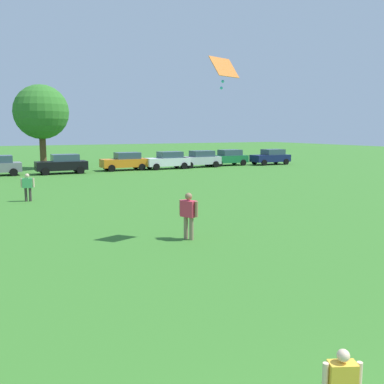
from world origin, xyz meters
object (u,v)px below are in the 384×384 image
(child_kite_flyer, at_px, (342,382))
(parked_car_silver_6, at_px, (200,159))
(kite, at_px, (224,69))
(tree_far_right, at_px, (41,112))
(bystander_near_trees, at_px, (28,185))
(parked_car_navy_8, at_px, (271,157))
(parked_car_black_3, at_px, (62,164))
(parked_car_white_5, at_px, (168,160))
(parked_car_green_7, at_px, (228,157))
(adult_bystander, at_px, (189,212))
(parked_car_orange_4, at_px, (125,161))

(child_kite_flyer, bearing_deg, parked_car_silver_6, 88.92)
(kite, relative_size, parked_car_silver_6, 0.27)
(child_kite_flyer, distance_m, tree_far_right, 40.93)
(bystander_near_trees, bearing_deg, parked_car_navy_8, -135.89)
(parked_car_black_3, bearing_deg, kite, 91.96)
(parked_car_white_5, xyz_separation_m, parked_car_green_7, (7.39, 0.86, 0.00))
(kite, distance_m, parked_car_black_3, 26.46)
(adult_bystander, relative_size, tree_far_right, 0.20)
(tree_far_right, bearing_deg, parked_car_black_3, -81.23)
(parked_car_silver_6, xyz_separation_m, parked_car_green_7, (3.71, 0.60, 0.00))
(bystander_near_trees, relative_size, parked_car_white_5, 0.35)
(parked_car_white_5, distance_m, parked_car_silver_6, 3.69)
(kite, distance_m, tree_far_right, 31.38)
(child_kite_flyer, xyz_separation_m, tree_far_right, (1.99, 40.60, 4.81))
(adult_bystander, bearing_deg, bystander_near_trees, 173.57)
(parked_car_orange_4, height_order, parked_car_silver_6, same)
(kite, xyz_separation_m, parked_car_white_5, (9.18, 26.14, -4.97))
(parked_car_black_3, bearing_deg, bystander_near_trees, 73.13)
(parked_car_orange_4, bearing_deg, kite, 79.39)
(bystander_near_trees, height_order, parked_car_orange_4, parked_car_orange_4)
(parked_car_white_5, xyz_separation_m, tree_far_right, (-10.90, 5.19, 4.60))
(parked_car_orange_4, height_order, parked_car_navy_8, same)
(parked_car_navy_8, bearing_deg, adult_bystander, 48.53)
(parked_car_black_3, relative_size, parked_car_silver_6, 1.00)
(adult_bystander, xyz_separation_m, parked_car_orange_4, (6.12, 26.19, -0.12))
(parked_car_black_3, distance_m, parked_car_navy_8, 22.33)
(parked_car_white_5, bearing_deg, parked_car_orange_4, -5.72)
(parked_car_green_7, distance_m, parked_car_navy_8, 4.99)
(parked_car_black_3, bearing_deg, child_kite_flyer, 85.44)
(child_kite_flyer, bearing_deg, parked_car_white_5, 93.83)
(child_kite_flyer, relative_size, parked_car_black_3, 0.25)
(child_kite_flyer, relative_size, parked_car_silver_6, 0.25)
(parked_car_navy_8, bearing_deg, tree_far_right, -13.10)
(adult_bystander, bearing_deg, tree_far_right, 154.45)
(child_kite_flyer, height_order, parked_car_black_3, parked_car_black_3)
(child_kite_flyer, bearing_deg, bystander_near_trees, 118.09)
(parked_car_silver_6, bearing_deg, adult_bystander, 61.71)
(bystander_near_trees, xyz_separation_m, kite, (5.26, -11.56, 4.94))
(parked_car_orange_4, distance_m, parked_car_white_5, 4.23)
(kite, distance_m, parked_car_silver_6, 29.78)
(child_kite_flyer, distance_m, parked_car_black_3, 35.35)
(parked_car_black_3, relative_size, tree_far_right, 0.53)
(parked_car_white_5, height_order, parked_car_green_7, same)
(parked_car_silver_6, height_order, parked_car_navy_8, same)
(adult_bystander, bearing_deg, kite, 45.20)
(child_kite_flyer, bearing_deg, parked_car_orange_4, 100.21)
(adult_bystander, distance_m, kite, 5.00)
(child_kite_flyer, relative_size, parked_car_green_7, 0.25)
(adult_bystander, height_order, tree_far_right, tree_far_right)
(parked_car_silver_6, bearing_deg, parked_car_navy_8, 176.92)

